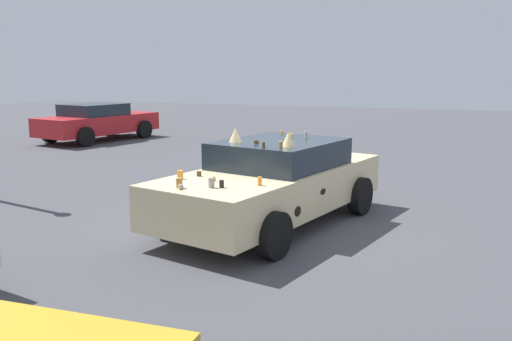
% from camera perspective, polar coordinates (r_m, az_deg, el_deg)
% --- Properties ---
extents(ground_plane, '(60.00, 60.00, 0.00)m').
position_cam_1_polar(ground_plane, '(9.25, 1.75, -5.61)').
color(ground_plane, '#47474C').
extents(art_car_decorated, '(4.95, 2.88, 1.63)m').
position_cam_1_polar(art_car_decorated, '(9.11, 1.90, -1.19)').
color(art_car_decorated, beige).
rests_on(art_car_decorated, ground).
extents(parked_sedan_behind_right, '(4.83, 2.73, 1.36)m').
position_cam_1_polar(parked_sedan_behind_right, '(20.95, -16.23, 4.94)').
color(parked_sedan_behind_right, red).
rests_on(parked_sedan_behind_right, ground).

